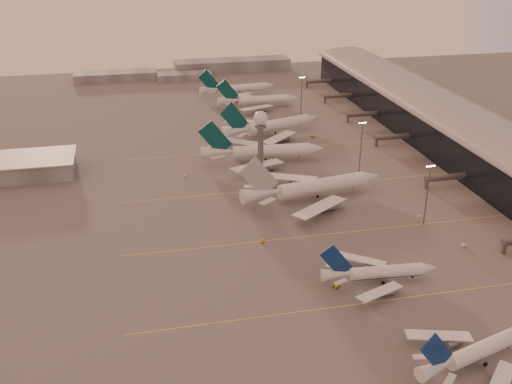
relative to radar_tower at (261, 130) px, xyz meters
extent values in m
plane|color=#575555|center=(-5.00, -120.00, -20.95)|extent=(700.00, 700.00, 0.00)
cube|color=#F0DC54|center=(25.00, -110.00, -20.94)|extent=(180.00, 0.25, 0.02)
cube|color=#F0DC54|center=(25.00, -65.00, -20.94)|extent=(180.00, 0.25, 0.02)
cube|color=#F0DC54|center=(25.00, -20.00, -20.94)|extent=(180.00, 0.25, 0.02)
cube|color=#F0DC54|center=(25.00, 30.00, -20.94)|extent=(180.00, 0.25, 0.02)
cube|color=black|center=(103.00, -10.00, -11.95)|extent=(36.00, 360.00, 18.00)
cylinder|color=gray|center=(103.00, -10.00, -2.95)|extent=(10.08, 360.00, 10.08)
cube|color=gray|center=(103.00, -10.00, -2.75)|extent=(40.00, 362.00, 0.80)
cube|color=#57595F|center=(67.00, -92.00, -18.75)|extent=(1.20, 1.20, 4.40)
cylinder|color=#57595F|center=(77.00, -34.00, -16.45)|extent=(22.00, 2.80, 2.80)
cube|color=#57595F|center=(67.00, -34.00, -18.75)|extent=(1.20, 1.20, 4.40)
cylinder|color=#57595F|center=(77.00, 22.00, -16.45)|extent=(22.00, 2.80, 2.80)
cube|color=#57595F|center=(67.00, 22.00, -18.75)|extent=(1.20, 1.20, 4.40)
cylinder|color=#57595F|center=(77.00, 64.00, -16.45)|extent=(22.00, 2.80, 2.80)
cube|color=#57595F|center=(67.00, 64.00, -18.75)|extent=(1.20, 1.20, 4.40)
cylinder|color=#57595F|center=(77.00, 106.00, -16.45)|extent=(22.00, 2.80, 2.80)
cube|color=#57595F|center=(67.00, 106.00, -18.75)|extent=(1.20, 1.20, 4.40)
cylinder|color=#57595F|center=(77.00, 146.00, -16.45)|extent=(22.00, 2.80, 2.80)
cube|color=#57595F|center=(67.00, 146.00, -18.75)|extent=(1.20, 1.20, 4.40)
cylinder|color=#57595F|center=(0.00, 0.00, -9.95)|extent=(2.60, 2.60, 22.00)
cylinder|color=#57595F|center=(0.00, 0.00, 1.55)|extent=(5.20, 5.20, 1.20)
sphere|color=silver|center=(0.00, 0.00, 5.45)|extent=(6.40, 6.40, 6.40)
cylinder|color=#57595F|center=(0.00, 0.00, 9.15)|extent=(0.16, 0.16, 2.00)
cylinder|color=#57595F|center=(50.00, -65.00, -8.45)|extent=(0.56, 0.56, 25.00)
cube|color=#57595F|center=(50.00, -65.00, 3.55)|extent=(3.60, 0.25, 0.25)
sphere|color=#FFEABF|center=(48.50, -65.00, 3.15)|extent=(0.56, 0.56, 0.56)
sphere|color=#FFEABF|center=(49.50, -65.00, 3.15)|extent=(0.56, 0.56, 0.56)
sphere|color=#FFEABF|center=(50.50, -65.00, 3.15)|extent=(0.56, 0.56, 0.56)
sphere|color=#FFEABF|center=(51.50, -65.00, 3.15)|extent=(0.56, 0.56, 0.56)
cylinder|color=#57595F|center=(45.00, -10.00, -8.45)|extent=(0.56, 0.56, 25.00)
cube|color=#57595F|center=(45.00, -10.00, 3.55)|extent=(3.60, 0.25, 0.25)
sphere|color=#FFEABF|center=(43.50, -10.00, 3.15)|extent=(0.56, 0.56, 0.56)
sphere|color=#FFEABF|center=(44.50, -10.00, 3.15)|extent=(0.56, 0.56, 0.56)
sphere|color=#FFEABF|center=(45.50, -10.00, 3.15)|extent=(0.56, 0.56, 0.56)
sphere|color=#FFEABF|center=(46.50, -10.00, 3.15)|extent=(0.56, 0.56, 0.56)
cylinder|color=#57595F|center=(43.00, 80.00, -8.45)|extent=(0.56, 0.56, 25.00)
cube|color=#57595F|center=(43.00, 80.00, 3.55)|extent=(3.60, 0.25, 0.25)
sphere|color=#FFEABF|center=(41.50, 80.00, 3.15)|extent=(0.56, 0.56, 0.56)
sphere|color=#FFEABF|center=(42.50, 80.00, 3.15)|extent=(0.56, 0.56, 0.56)
sphere|color=#FFEABF|center=(43.50, 80.00, 3.15)|extent=(0.56, 0.56, 0.56)
sphere|color=#FFEABF|center=(44.50, 80.00, 3.15)|extent=(0.56, 0.56, 0.56)
cube|color=slate|center=(-65.00, 200.00, -17.95)|extent=(60.00, 18.00, 6.00)
cube|color=slate|center=(25.00, 210.00, -16.45)|extent=(90.00, 20.00, 9.00)
cube|color=slate|center=(-15.00, 190.00, -18.45)|extent=(40.00, 15.00, 5.00)
cylinder|color=silver|center=(28.61, -141.52, -17.48)|extent=(25.13, 11.10, 4.25)
cylinder|color=navy|center=(28.61, -141.52, -18.44)|extent=(24.32, 9.81, 3.06)
cone|color=silver|center=(11.62, -146.50, -16.95)|extent=(11.23, 7.02, 4.25)
cube|color=silver|center=(25.67, -153.27, -18.23)|extent=(15.83, 15.60, 1.34)
cylinder|color=gray|center=(27.90, -150.04, -20.17)|extent=(5.41, 4.01, 2.76)
cube|color=gray|center=(27.90, -150.04, -18.97)|extent=(0.40, 0.36, 1.70)
cube|color=silver|center=(19.79, -133.21, -18.23)|extent=(18.52, 7.74, 1.34)
cylinder|color=gray|center=(23.41, -134.73, -20.17)|extent=(5.41, 4.01, 2.76)
cube|color=gray|center=(23.41, -134.73, -18.97)|extent=(0.40, 0.36, 1.70)
cube|color=navy|center=(11.12, -146.65, -11.70)|extent=(11.30, 3.66, 12.66)
cube|color=silver|center=(13.02, -151.12, -16.85)|extent=(4.79, 4.59, 0.28)
cube|color=silver|center=(10.30, -141.86, -16.85)|extent=(5.06, 2.59, 0.28)
cylinder|color=black|center=(37.71, -138.85, -20.39)|extent=(0.56, 0.56, 1.12)
cylinder|color=black|center=(25.99, -139.72, -20.33)|extent=(1.34, 0.88, 1.23)
cylinder|color=black|center=(27.37, -144.44, -20.33)|extent=(1.34, 0.88, 1.23)
cylinder|color=silver|center=(19.09, -100.10, -17.67)|extent=(23.83, 5.70, 4.02)
cylinder|color=navy|center=(19.09, -100.10, -18.58)|extent=(23.27, 4.55, 2.89)
cone|color=silver|center=(33.14, -101.11, -17.67)|extent=(4.84, 4.34, 4.02)
cone|color=silver|center=(2.39, -98.90, -17.17)|extent=(10.16, 4.72, 4.02)
cube|color=silver|center=(12.61, -109.54, -18.37)|extent=(17.21, 10.53, 1.26)
cylinder|color=gray|center=(15.64, -107.42, -20.21)|extent=(4.74, 2.93, 2.61)
cube|color=gray|center=(15.64, -107.42, -19.08)|extent=(0.34, 0.29, 1.61)
cube|color=silver|center=(14.03, -89.82, -18.37)|extent=(16.56, 12.43, 1.26)
cylinder|color=gray|center=(16.73, -92.36, -20.21)|extent=(4.74, 2.93, 2.61)
cube|color=gray|center=(16.73, -92.36, -19.08)|extent=(0.34, 0.29, 1.61)
cube|color=navy|center=(1.90, -98.86, -12.20)|extent=(11.02, 1.16, 11.97)
cube|color=silver|center=(2.10, -103.45, -17.07)|extent=(4.88, 3.29, 0.26)
cube|color=silver|center=(2.75, -94.34, -17.07)|extent=(4.81, 3.77, 0.26)
cylinder|color=black|center=(28.04, -100.74, -20.42)|extent=(0.53, 0.53, 1.06)
cylinder|color=black|center=(17.36, -97.64, -20.37)|extent=(1.20, 0.61, 1.16)
cylinder|color=black|center=(17.03, -102.28, -20.37)|extent=(1.20, 0.61, 1.16)
cylinder|color=silver|center=(19.23, -33.03, -16.67)|extent=(39.97, 12.53, 6.17)
cylinder|color=silver|center=(19.23, -33.03, -18.06)|extent=(38.91, 10.69, 4.44)
cone|color=silver|center=(42.49, -29.19, -16.67)|extent=(8.55, 7.33, 6.17)
cone|color=silver|center=(-8.42, -37.60, -15.90)|extent=(17.35, 8.79, 6.17)
cube|color=silver|center=(12.40, -50.81, -17.75)|extent=(26.51, 22.43, 1.83)
cylinder|color=gray|center=(16.49, -46.20, -20.25)|extent=(8.20, 5.20, 4.01)
cube|color=gray|center=(16.49, -46.20, -18.83)|extent=(0.34, 0.29, 2.47)
cube|color=silver|center=(7.05, -18.40, -17.75)|extent=(28.96, 15.28, 1.83)
cylinder|color=gray|center=(12.40, -21.45, -20.25)|extent=(8.20, 5.20, 4.01)
cube|color=gray|center=(12.40, -21.45, -18.83)|extent=(0.34, 0.29, 2.47)
cube|color=#A7A9AF|center=(-9.24, -37.74, -8.61)|extent=(16.93, 3.13, 18.31)
cube|color=silver|center=(-7.50, -45.20, -15.74)|extent=(7.89, 6.76, 0.25)
cube|color=silver|center=(-9.99, -30.11, -15.74)|extent=(8.14, 4.93, 0.25)
cylinder|color=black|center=(34.04, -30.59, -20.45)|extent=(0.50, 0.50, 1.00)
cylinder|color=black|center=(15.73, -31.39, -20.40)|extent=(1.16, 0.67, 1.09)
cylinder|color=black|center=(16.45, -35.71, -20.40)|extent=(1.16, 0.67, 1.09)
cylinder|color=silver|center=(8.21, 12.85, -16.74)|extent=(37.31, 8.73, 5.96)
cylinder|color=silver|center=(8.21, 12.85, -18.08)|extent=(36.44, 7.01, 4.29)
cone|color=silver|center=(30.21, 11.19, -16.74)|extent=(7.58, 6.48, 5.96)
cone|color=silver|center=(-17.94, 14.83, -15.99)|extent=(15.90, 7.11, 5.96)
cube|color=silver|center=(-2.04, -1.96, -17.78)|extent=(27.07, 16.47, 1.76)
cylinder|color=gray|center=(2.75, 1.36, -20.23)|extent=(7.43, 4.40, 3.88)
cube|color=gray|center=(2.75, 1.36, -18.82)|extent=(0.33, 0.28, 2.38)
cube|color=silver|center=(0.30, 29.04, -17.78)|extent=(26.00, 19.60, 1.76)
cylinder|color=gray|center=(4.53, 25.04, -20.23)|extent=(7.43, 4.40, 3.88)
cube|color=gray|center=(4.53, 25.04, -18.82)|extent=(0.33, 0.28, 2.38)
cube|color=#073F3F|center=(-18.72, 14.89, -8.87)|extent=(16.38, 1.59, 17.64)
cube|color=silver|center=(-18.74, 7.71, -15.84)|extent=(7.64, 5.14, 0.26)
cube|color=silver|center=(-17.67, 21.98, -15.84)|extent=(7.53, 5.93, 0.26)
cylinder|color=black|center=(22.22, 11.79, -20.44)|extent=(0.51, 0.51, 1.03)
cylinder|color=black|center=(5.41, 15.33, -20.38)|extent=(1.17, 0.60, 1.13)
cylinder|color=black|center=(5.07, 10.82, -20.38)|extent=(1.17, 0.60, 1.13)
cylinder|color=silver|center=(21.69, 52.06, -16.69)|extent=(37.36, 17.51, 6.03)
cylinder|color=silver|center=(21.69, 52.06, -18.05)|extent=(36.11, 15.67, 4.34)
cone|color=silver|center=(42.85, 59.10, -16.69)|extent=(8.76, 8.00, 6.03)
cone|color=silver|center=(-3.47, 43.70, -15.94)|extent=(16.77, 10.66, 6.03)
cube|color=silver|center=(17.92, 34.25, -17.74)|extent=(23.26, 23.98, 1.78)
cylinder|color=gray|center=(21.08, 39.21, -20.22)|extent=(8.10, 6.00, 3.92)
cube|color=gray|center=(21.08, 39.21, -18.80)|extent=(0.38, 0.34, 2.41)
cube|color=silver|center=(8.00, 64.07, -17.74)|extent=(27.80, 10.72, 1.78)
cylinder|color=gray|center=(13.51, 61.99, -20.22)|extent=(8.10, 6.00, 3.92)
cube|color=gray|center=(13.51, 61.99, -18.80)|extent=(0.38, 0.34, 2.41)
cube|color=#073F3F|center=(-4.21, 43.45, -8.74)|extent=(15.85, 5.58, 17.83)
cube|color=silver|center=(-1.44, 36.75, -15.79)|extent=(7.06, 7.00, 0.26)
cube|color=silver|center=(-6.00, 50.47, -15.79)|extent=(7.53, 3.64, 0.26)
cylinder|color=black|center=(35.17, 56.55, -20.43)|extent=(0.52, 0.52, 1.04)
cylinder|color=black|center=(18.11, 53.28, -20.38)|extent=(1.25, 0.85, 1.14)
cylinder|color=black|center=(19.56, 48.94, -20.38)|extent=(1.25, 0.85, 1.14)
cylinder|color=silver|center=(26.31, 106.00, -17.32)|extent=(31.90, 5.48, 5.14)
cylinder|color=silver|center=(26.31, 106.00, -18.47)|extent=(31.25, 4.03, 3.70)
cone|color=silver|center=(45.31, 105.80, -17.32)|extent=(6.22, 5.20, 5.14)
cone|color=silver|center=(3.71, 106.25, -16.68)|extent=(13.41, 5.28, 5.14)
cube|color=silver|center=(18.32, 92.69, -18.22)|extent=(22.99, 15.39, 1.52)
cylinder|color=gray|center=(22.25, 95.82, -20.33)|extent=(6.20, 3.40, 3.34)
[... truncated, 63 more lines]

